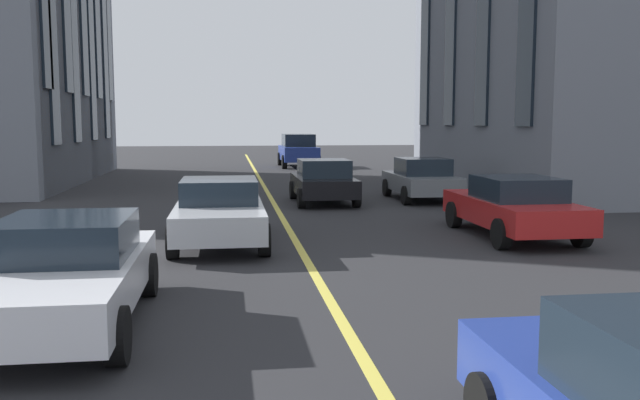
{
  "coord_description": "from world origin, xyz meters",
  "views": [
    {
      "loc": [
        5.99,
        1.44,
        2.58
      ],
      "look_at": [
        17.16,
        -0.09,
        1.27
      ],
      "focal_mm": 37.91,
      "sensor_mm": 36.0,
      "label": 1
    }
  ],
  "objects_px": {
    "car_silver_trailing": "(219,211)",
    "car_red_mid": "(514,206)",
    "car_white_far": "(65,272)",
    "car_grey_oncoming": "(421,179)",
    "car_black_near": "(323,181)",
    "car_blue_parked_a": "(298,150)"
  },
  "relations": [
    {
      "from": "car_silver_trailing",
      "to": "car_red_mid",
      "type": "bearing_deg",
      "value": -90.27
    },
    {
      "from": "car_silver_trailing",
      "to": "car_black_near",
      "type": "relative_size",
      "value": 1.13
    },
    {
      "from": "car_grey_oncoming",
      "to": "car_blue_parked_a",
      "type": "bearing_deg",
      "value": 7.62
    },
    {
      "from": "car_red_mid",
      "to": "car_silver_trailing",
      "type": "bearing_deg",
      "value": 89.73
    },
    {
      "from": "car_grey_oncoming",
      "to": "car_white_far",
      "type": "relative_size",
      "value": 0.89
    },
    {
      "from": "car_grey_oncoming",
      "to": "car_white_far",
      "type": "height_order",
      "value": "car_grey_oncoming"
    },
    {
      "from": "car_grey_oncoming",
      "to": "car_black_near",
      "type": "bearing_deg",
      "value": 96.61
    },
    {
      "from": "car_silver_trailing",
      "to": "car_black_near",
      "type": "bearing_deg",
      "value": -24.93
    },
    {
      "from": "car_silver_trailing",
      "to": "car_white_far",
      "type": "bearing_deg",
      "value": 161.65
    },
    {
      "from": "car_silver_trailing",
      "to": "car_blue_parked_a",
      "type": "xyz_separation_m",
      "value": [
        24.42,
        -4.23,
        0.27
      ]
    },
    {
      "from": "car_silver_trailing",
      "to": "car_black_near",
      "type": "xyz_separation_m",
      "value": [
        6.88,
        -3.2,
        -0.0
      ]
    },
    {
      "from": "car_red_mid",
      "to": "car_white_far",
      "type": "bearing_deg",
      "value": 123.69
    },
    {
      "from": "car_silver_trailing",
      "to": "car_grey_oncoming",
      "type": "relative_size",
      "value": 1.13
    },
    {
      "from": "car_grey_oncoming",
      "to": "car_black_near",
      "type": "relative_size",
      "value": 1.0
    },
    {
      "from": "car_grey_oncoming",
      "to": "car_black_near",
      "type": "xyz_separation_m",
      "value": [
        -0.39,
        3.33,
        0.0
      ]
    },
    {
      "from": "car_blue_parked_a",
      "to": "car_red_mid",
      "type": "bearing_deg",
      "value": -174.64
    },
    {
      "from": "car_blue_parked_a",
      "to": "car_black_near",
      "type": "bearing_deg",
      "value": 176.63
    },
    {
      "from": "car_blue_parked_a",
      "to": "car_red_mid",
      "type": "height_order",
      "value": "car_blue_parked_a"
    },
    {
      "from": "car_white_far",
      "to": "car_black_near",
      "type": "height_order",
      "value": "car_black_near"
    },
    {
      "from": "car_black_near",
      "to": "car_blue_parked_a",
      "type": "distance_m",
      "value": 17.58
    },
    {
      "from": "car_silver_trailing",
      "to": "car_white_far",
      "type": "distance_m",
      "value": 5.93
    },
    {
      "from": "car_silver_trailing",
      "to": "car_grey_oncoming",
      "type": "distance_m",
      "value": 9.76
    }
  ]
}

